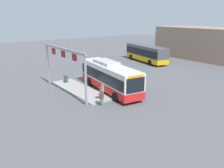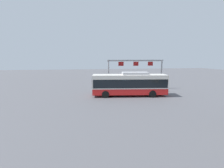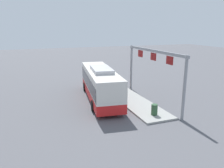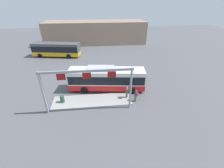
% 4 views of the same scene
% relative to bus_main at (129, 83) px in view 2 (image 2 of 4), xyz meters
% --- Properties ---
extents(ground_plane, '(120.00, 120.00, 0.00)m').
position_rel_bus_main_xyz_m(ground_plane, '(0.01, -0.00, -1.81)').
color(ground_plane, '#56565B').
extents(platform_curb, '(10.00, 2.80, 0.16)m').
position_rel_bus_main_xyz_m(platform_curb, '(-2.09, -2.86, -1.73)').
color(platform_curb, '#9E9E99').
rests_on(platform_curb, ground).
extents(bus_main, '(10.82, 3.82, 3.46)m').
position_rel_bus_main_xyz_m(bus_main, '(0.00, 0.00, 0.00)').
color(bus_main, red).
rests_on(bus_main, ground).
extents(person_boarding, '(0.45, 0.59, 1.67)m').
position_rel_bus_main_xyz_m(person_boarding, '(2.43, -2.67, -0.76)').
color(person_boarding, '#476B4C').
rests_on(person_boarding, platform_curb).
extents(person_waiting_near, '(0.54, 0.61, 1.67)m').
position_rel_bus_main_xyz_m(person_waiting_near, '(3.43, -3.46, -0.92)').
color(person_waiting_near, '#476B4C').
rests_on(person_waiting_near, ground).
extents(platform_sign_gantry, '(9.98, 0.24, 5.20)m').
position_rel_bus_main_xyz_m(platform_sign_gantry, '(-2.39, -4.57, 1.98)').
color(platform_sign_gantry, gray).
rests_on(platform_sign_gantry, ground).
extents(trash_bin, '(0.52, 0.52, 0.90)m').
position_rel_bus_main_xyz_m(trash_bin, '(-5.81, -2.84, -1.20)').
color(trash_bin, '#2D5133').
rests_on(trash_bin, platform_curb).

